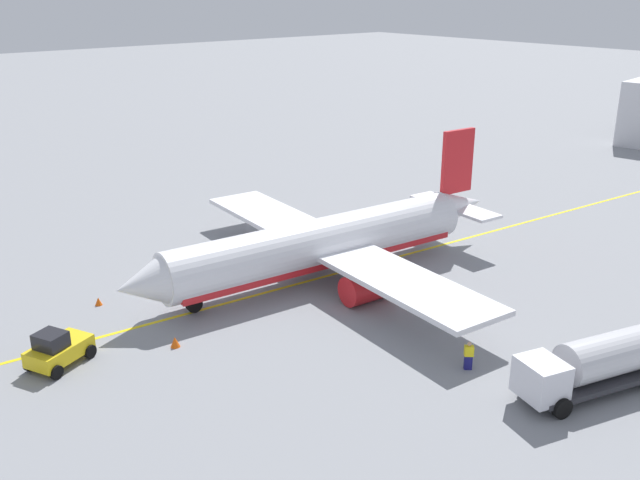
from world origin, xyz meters
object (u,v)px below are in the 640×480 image
(airplane, at_px, (326,244))
(fuel_tanker, at_px, (601,361))
(pushback_tug, at_px, (58,349))
(refueling_worker, at_px, (469,356))
(safety_cone_nose, at_px, (175,342))
(safety_cone_wingtip, at_px, (98,301))

(airplane, xyz_separation_m, fuel_tanker, (-1.25, 21.25, -0.89))
(pushback_tug, height_order, refueling_worker, pushback_tug)
(airplane, xyz_separation_m, safety_cone_nose, (13.94, 2.52, -2.29))
(safety_cone_nose, bearing_deg, airplane, -169.74)
(airplane, relative_size, fuel_tanker, 3.02)
(pushback_tug, bearing_deg, airplane, -179.47)
(airplane, bearing_deg, pushback_tug, 0.53)
(airplane, height_order, fuel_tanker, airplane)
(refueling_worker, relative_size, safety_cone_wingtip, 3.09)
(airplane, relative_size, safety_cone_nose, 48.85)
(pushback_tug, bearing_deg, fuel_tanker, 135.37)
(pushback_tug, relative_size, refueling_worker, 2.40)
(fuel_tanker, height_order, refueling_worker, fuel_tanker)
(fuel_tanker, height_order, pushback_tug, fuel_tanker)
(airplane, distance_m, safety_cone_nose, 14.35)
(airplane, bearing_deg, safety_cone_nose, 10.26)
(airplane, height_order, refueling_worker, airplane)
(safety_cone_wingtip, bearing_deg, refueling_worker, 120.60)
(safety_cone_wingtip, bearing_deg, safety_cone_nose, 97.68)
(airplane, relative_size, safety_cone_wingtip, 57.80)
(refueling_worker, bearing_deg, pushback_tug, -40.72)
(pushback_tug, xyz_separation_m, safety_cone_nose, (-6.15, 2.33, -0.68))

